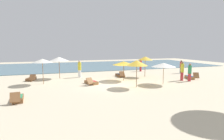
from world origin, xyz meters
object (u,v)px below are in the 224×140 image
(person_1, at_px, (141,65))
(person_3, at_px, (181,67))
(umbrella_3, at_px, (164,65))
(lounger_2, at_px, (190,77))
(lounger_1, at_px, (31,79))
(lounger_4, at_px, (120,75))
(umbrella_1, at_px, (42,61))
(person_0, at_px, (80,69))
(umbrella_0, at_px, (59,59))
(person_4, at_px, (182,71))
(lounger_0, at_px, (91,82))
(umbrella_5, at_px, (145,58))
(lounger_3, at_px, (18,98))
(umbrella_4, at_px, (137,63))
(umbrella_2, at_px, (124,63))

(person_1, distance_m, person_3, 5.31)
(umbrella_3, relative_size, lounger_2, 1.26)
(lounger_1, distance_m, lounger_4, 9.52)
(umbrella_1, bearing_deg, person_0, 35.21)
(umbrella_1, bearing_deg, umbrella_0, 59.57)
(umbrella_0, xyz_separation_m, person_4, (11.76, -5.38, -1.12))
(lounger_1, height_order, lounger_2, lounger_2)
(lounger_0, distance_m, person_0, 4.22)
(lounger_4, bearing_deg, person_4, -39.85)
(umbrella_5, bearing_deg, lounger_1, 171.95)
(lounger_4, bearing_deg, lounger_2, -29.20)
(umbrella_1, height_order, lounger_3, umbrella_1)
(lounger_0, bearing_deg, umbrella_1, 160.77)
(lounger_3, xyz_separation_m, person_1, (14.04, 10.27, 0.73))
(umbrella_3, relative_size, person_3, 1.31)
(umbrella_0, distance_m, umbrella_5, 9.56)
(lounger_4, bearing_deg, person_0, 166.48)
(lounger_3, bearing_deg, umbrella_3, 7.89)
(umbrella_1, bearing_deg, lounger_0, -19.23)
(umbrella_0, bearing_deg, umbrella_4, -48.33)
(umbrella_2, bearing_deg, lounger_0, -168.19)
(umbrella_2, relative_size, lounger_4, 1.32)
(umbrella_2, height_order, umbrella_3, umbrella_3)
(lounger_2, height_order, lounger_4, lounger_2)
(umbrella_3, bearing_deg, person_4, 18.45)
(person_3, bearing_deg, person_1, 141.27)
(umbrella_0, distance_m, person_3, 15.28)
(umbrella_0, relative_size, person_1, 1.30)
(umbrella_0, xyz_separation_m, lounger_1, (-2.83, -0.38, -1.95))
(umbrella_0, xyz_separation_m, person_0, (2.18, -0.05, -1.16))
(umbrella_2, relative_size, person_0, 1.19)
(umbrella_5, relative_size, lounger_2, 1.33)
(lounger_2, distance_m, person_3, 4.30)
(lounger_3, xyz_separation_m, person_0, (5.16, 7.93, 0.78))
(umbrella_4, xyz_separation_m, lounger_0, (-3.38, 2.53, -1.90))
(umbrella_3, bearing_deg, lounger_4, 113.09)
(person_1, bearing_deg, person_3, -38.73)
(lounger_2, xyz_separation_m, lounger_3, (-16.28, -3.14, -0.00))
(lounger_3, distance_m, lounger_4, 11.83)
(umbrella_1, bearing_deg, lounger_3, -104.71)
(umbrella_2, relative_size, umbrella_5, 0.97)
(umbrella_3, xyz_separation_m, lounger_1, (-11.71, 5.96, -1.62))
(lounger_2, bearing_deg, umbrella_4, -165.67)
(umbrella_4, relative_size, person_1, 1.29)
(lounger_0, bearing_deg, person_3, 14.00)
(lounger_1, relative_size, person_3, 1.06)
(umbrella_2, height_order, person_1, umbrella_2)
(person_1, bearing_deg, person_0, -165.26)
(umbrella_3, bearing_deg, lounger_0, 161.05)
(umbrella_0, height_order, lounger_3, umbrella_0)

